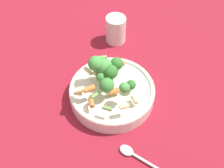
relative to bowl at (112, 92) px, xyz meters
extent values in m
plane|color=maroon|center=(0.00, 0.00, -0.02)|extent=(3.00, 3.00, 0.00)
cylinder|color=silver|center=(0.00, 0.00, -0.01)|extent=(0.23, 0.23, 0.04)
torus|color=silver|center=(0.00, 0.00, 0.01)|extent=(0.23, 0.23, 0.01)
cylinder|color=#8CB766|center=(0.05, -0.02, 0.03)|extent=(0.01, 0.01, 0.01)
sphere|color=#33722D|center=(0.05, -0.02, 0.04)|extent=(0.03, 0.03, 0.03)
cylinder|color=#8CB766|center=(-0.01, 0.03, 0.04)|extent=(0.02, 0.02, 0.02)
sphere|color=#479342|center=(-0.01, 0.03, 0.07)|extent=(0.05, 0.05, 0.05)
cylinder|color=#8CB766|center=(-0.02, -0.02, 0.04)|extent=(0.01, 0.01, 0.01)
sphere|color=#3D8438|center=(-0.02, -0.02, 0.06)|extent=(0.04, 0.04, 0.04)
cylinder|color=#8CB766|center=(-0.03, 0.04, 0.06)|extent=(0.01, 0.01, 0.02)
sphere|color=#479342|center=(-0.03, 0.04, 0.08)|extent=(0.04, 0.04, 0.04)
cylinder|color=#8CB766|center=(0.02, -0.05, 0.06)|extent=(0.01, 0.01, 0.01)
sphere|color=#479342|center=(0.02, -0.05, 0.07)|extent=(0.03, 0.03, 0.03)
cylinder|color=#8CB766|center=(0.02, 0.04, 0.04)|extent=(0.01, 0.01, 0.02)
sphere|color=#33722D|center=(0.02, 0.04, 0.07)|extent=(0.03, 0.03, 0.03)
cylinder|color=#8CB766|center=(0.00, 0.01, 0.05)|extent=(0.01, 0.01, 0.01)
sphere|color=#33722D|center=(0.00, 0.01, 0.07)|extent=(0.04, 0.04, 0.04)
cylinder|color=#8CB766|center=(-0.02, 0.02, 0.03)|extent=(0.01, 0.01, 0.01)
sphere|color=#33722D|center=(-0.02, 0.02, 0.05)|extent=(0.03, 0.03, 0.03)
cylinder|color=#8CB766|center=(-0.02, 0.01, 0.04)|extent=(0.01, 0.01, 0.01)
sphere|color=#479342|center=(-0.02, 0.01, 0.06)|extent=(0.03, 0.03, 0.03)
cylinder|color=beige|center=(-0.08, -0.02, 0.06)|extent=(0.02, 0.01, 0.01)
cylinder|color=orange|center=(0.00, -0.02, 0.03)|extent=(0.03, 0.02, 0.01)
cylinder|color=#729E4C|center=(-0.03, -0.08, 0.05)|extent=(0.03, 0.02, 0.01)
cylinder|color=beige|center=(-0.03, 0.04, 0.04)|extent=(0.03, 0.03, 0.01)
cylinder|color=#729E4C|center=(-0.01, 0.09, 0.05)|extent=(0.03, 0.01, 0.01)
cylinder|color=orange|center=(-0.06, -0.02, 0.06)|extent=(0.03, 0.02, 0.01)
cylinder|color=orange|center=(-0.07, -0.05, 0.04)|extent=(0.01, 0.02, 0.01)
cylinder|color=beige|center=(-0.05, 0.04, 0.06)|extent=(0.02, 0.03, 0.01)
cylinder|color=orange|center=(0.04, 0.05, 0.05)|extent=(0.03, 0.02, 0.01)
cylinder|color=#729E4C|center=(-0.05, -0.03, 0.05)|extent=(0.03, 0.02, 0.01)
cylinder|color=beige|center=(0.01, -0.09, 0.05)|extent=(0.02, 0.01, 0.01)
cylinder|color=beige|center=(-0.09, -0.01, 0.04)|extent=(0.02, 0.02, 0.01)
cylinder|color=beige|center=(0.04, -0.06, 0.03)|extent=(0.02, 0.02, 0.01)
cylinder|color=silver|center=(0.07, 0.23, 0.02)|extent=(0.07, 0.07, 0.09)
torus|color=silver|center=(0.07, 0.23, 0.06)|extent=(0.07, 0.07, 0.01)
ellipsoid|color=silver|center=(-0.01, -0.17, -0.02)|extent=(0.04, 0.04, 0.01)
camera|label=1|loc=(-0.11, -0.42, 0.57)|focal=42.00mm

